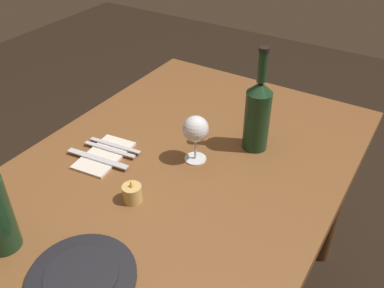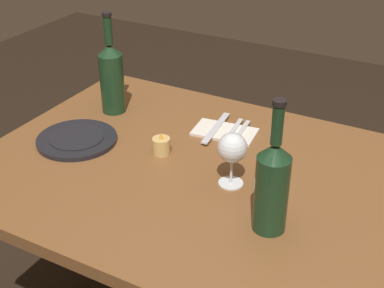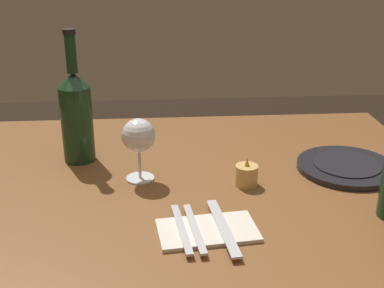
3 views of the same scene
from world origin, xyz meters
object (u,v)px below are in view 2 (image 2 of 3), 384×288
object	(u,v)px
wine_bottle_second	(112,76)
votive_candle	(161,146)
folded_napkin	(225,132)
table_knife	(216,128)
wine_glass_left	(232,149)
fork_inner	(232,132)
dinner_plate	(77,139)
fork_outer	(240,134)
wine_bottle	(272,185)

from	to	relation	value
wine_bottle_second	votive_candle	size ratio (longest dim) A/B	4.95
folded_napkin	table_knife	world-z (taller)	table_knife
wine_glass_left	wine_bottle_second	xyz separation A→B (m)	(0.52, -0.21, 0.02)
fork_inner	dinner_plate	bearing A→B (deg)	33.50
fork_outer	wine_bottle_second	bearing A→B (deg)	4.64
fork_inner	table_knife	bearing A→B (deg)	0.00
fork_outer	fork_inner	bearing A→B (deg)	0.00
wine_bottle	fork_outer	bearing A→B (deg)	-57.01
wine_bottle	table_knife	bearing A→B (deg)	-49.06
votive_candle	dinner_plate	world-z (taller)	votive_candle
folded_napkin	fork_inner	world-z (taller)	fork_inner
wine_bottle_second	table_knife	world-z (taller)	wine_bottle_second
wine_bottle_second	fork_inner	size ratio (longest dim) A/B	1.84
wine_bottle	folded_napkin	bearing A→B (deg)	-51.85
votive_candle	fork_outer	xyz separation A→B (m)	(-0.16, -0.20, -0.01)
wine_bottle	dinner_plate	xyz separation A→B (m)	(0.65, -0.11, -0.11)
wine_bottle	dinner_plate	world-z (taller)	wine_bottle
wine_bottle_second	dinner_plate	world-z (taller)	wine_bottle_second
dinner_plate	folded_napkin	size ratio (longest dim) A/B	1.19
wine_glass_left	wine_bottle_second	bearing A→B (deg)	-21.65
wine_bottle	wine_bottle_second	xyz separation A→B (m)	(0.68, -0.33, 0.00)
folded_napkin	fork_inner	distance (m)	0.03
dinner_plate	fork_outer	world-z (taller)	dinner_plate
wine_bottle_second	dinner_plate	bearing A→B (deg)	96.10
table_knife	dinner_plate	bearing A→B (deg)	37.61
wine_glass_left	dinner_plate	world-z (taller)	wine_glass_left
votive_candle	fork_inner	size ratio (longest dim) A/B	0.37
wine_bottle_second	wine_glass_left	bearing A→B (deg)	158.35
wine_bottle_second	folded_napkin	distance (m)	0.41
wine_glass_left	dinner_plate	distance (m)	0.51
wine_glass_left	fork_outer	bearing A→B (deg)	-71.02
votive_candle	dinner_plate	size ratio (longest dim) A/B	0.28
wine_bottle_second	fork_outer	size ratio (longest dim) A/B	1.84
wine_bottle	votive_candle	distance (m)	0.44
fork_outer	folded_napkin	bearing A→B (deg)	-0.00
votive_candle	table_knife	xyz separation A→B (m)	(-0.08, -0.20, -0.01)
dinner_plate	fork_inner	xyz separation A→B (m)	(-0.39, -0.26, 0.00)
votive_candle	folded_napkin	bearing A→B (deg)	-119.04
wine_glass_left	wine_bottle	size ratio (longest dim) A/B	0.45
votive_candle	dinner_plate	distance (m)	0.27
wine_glass_left	folded_napkin	bearing A→B (deg)	-61.21
wine_glass_left	dinner_plate	bearing A→B (deg)	1.74
folded_napkin	fork_outer	bearing A→B (deg)	180.00
dinner_plate	folded_napkin	world-z (taller)	dinner_plate
dinner_plate	table_knife	distance (m)	0.42
wine_glass_left	table_knife	xyz separation A→B (m)	(0.16, -0.24, -0.10)
votive_candle	dinner_plate	xyz separation A→B (m)	(0.26, 0.06, -0.02)
votive_candle	fork_inner	xyz separation A→B (m)	(-0.13, -0.20, -0.01)
fork_outer	table_knife	bearing A→B (deg)	0.00
wine_glass_left	wine_bottle	distance (m)	0.20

